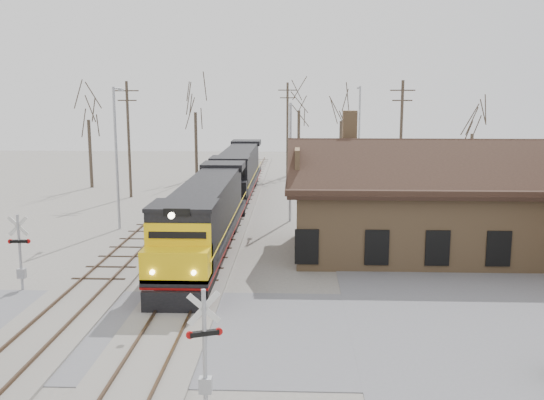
{
  "coord_description": "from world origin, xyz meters",
  "views": [
    {
      "loc": [
        4.92,
        -21.52,
        8.96
      ],
      "look_at": [
        3.72,
        9.0,
        3.49
      ],
      "focal_mm": 40.0,
      "sensor_mm": 36.0,
      "label": 1
    }
  ],
  "objects": [
    {
      "name": "streetlight_b",
      "position": [
        4.55,
        20.27,
        4.64
      ],
      "size": [
        0.25,
        2.04,
        8.23
      ],
      "color": "#A5A8AD",
      "rests_on": "ground"
    },
    {
      "name": "locomotive_trailing",
      "position": [
        0.0,
        29.82,
        2.21
      ],
      "size": [
        2.83,
        18.94,
        3.98
      ],
      "color": "black",
      "rests_on": "ground"
    },
    {
      "name": "road",
      "position": [
        0.0,
        0.0,
        0.01
      ],
      "size": [
        60.0,
        9.0,
        0.03
      ],
      "primitive_type": "cube",
      "color": "slate",
      "rests_on": "ground"
    },
    {
      "name": "locomotive_lead",
      "position": [
        0.0,
        10.61,
        2.21
      ],
      "size": [
        2.83,
        18.94,
        4.2
      ],
      "color": "black",
      "rests_on": "ground"
    },
    {
      "name": "streetlight_a",
      "position": [
        -6.72,
        17.34,
        5.18
      ],
      "size": [
        0.25,
        2.04,
        9.27
      ],
      "color": "#A5A8AD",
      "rests_on": "ground"
    },
    {
      "name": "ground",
      "position": [
        0.0,
        0.0,
        0.0
      ],
      "size": [
        140.0,
        140.0,
        0.0
      ],
      "primitive_type": "plane",
      "color": "gray",
      "rests_on": "ground"
    },
    {
      "name": "tree_e",
      "position": [
        21.25,
        35.38,
        5.94
      ],
      "size": [
        3.41,
        3.41,
        8.36
      ],
      "color": "#382D23",
      "rests_on": "ground"
    },
    {
      "name": "crossbuck_far",
      "position": [
        -7.55,
        4.58,
        1.69
      ],
      "size": [
        1.01,
        0.27,
        3.54
      ],
      "rotation": [
        0.0,
        0.0,
        3.2
      ],
      "color": "#A5A8AD",
      "rests_on": "ground"
    },
    {
      "name": "track_main",
      "position": [
        0.0,
        15.0,
        0.07
      ],
      "size": [
        3.4,
        90.0,
        0.24
      ],
      "color": "gray",
      "rests_on": "ground"
    },
    {
      "name": "tree_d",
      "position": [
        9.59,
        41.67,
        6.95
      ],
      "size": [
        3.99,
        3.99,
        9.77
      ],
      "color": "#382D23",
      "rests_on": "ground"
    },
    {
      "name": "utility_pole_b",
      "position": [
        4.01,
        43.45,
        5.18
      ],
      "size": [
        2.0,
        0.24,
        9.92
      ],
      "color": "#382D23",
      "rests_on": "ground"
    },
    {
      "name": "tree_c",
      "position": [
        5.23,
        46.1,
        8.04
      ],
      "size": [
        4.61,
        4.61,
        11.29
      ],
      "color": "#382D23",
      "rests_on": "ground"
    },
    {
      "name": "tree_b",
      "position": [
        -5.35,
        40.46,
        8.02
      ],
      "size": [
        4.59,
        4.59,
        11.26
      ],
      "color": "#382D23",
      "rests_on": "ground"
    },
    {
      "name": "crossbuck_near",
      "position": [
        2.42,
        -5.75,
        1.73
      ],
      "size": [
        1.0,
        0.44,
        3.64
      ],
      "rotation": [
        0.0,
        0.0,
        0.36
      ],
      "color": "#A5A8AD",
      "rests_on": "ground"
    },
    {
      "name": "track_siding",
      "position": [
        -4.5,
        15.0,
        0.07
      ],
      "size": [
        3.4,
        90.0,
        0.24
      ],
      "color": "gray",
      "rests_on": "ground"
    },
    {
      "name": "tree_a",
      "position": [
        -14.41,
        34.56,
        7.42
      ],
      "size": [
        4.26,
        4.26,
        10.43
      ],
      "color": "#382D23",
      "rests_on": "ground"
    },
    {
      "name": "depot",
      "position": [
        11.99,
        12.0,
        2.41
      ],
      "size": [
        15.2,
        9.31,
        7.9
      ],
      "color": "#98754F",
      "rests_on": "ground"
    },
    {
      "name": "streetlight_c",
      "position": [
        10.77,
        35.14,
        5.28
      ],
      "size": [
        0.25,
        2.04,
        9.47
      ],
      "color": "#A5A8AD",
      "rests_on": "ground"
    },
    {
      "name": "utility_pole_c",
      "position": [
        13.42,
        27.94,
        5.16
      ],
      "size": [
        2.0,
        0.24,
        9.87
      ],
      "color": "#382D23",
      "rests_on": "ground"
    },
    {
      "name": "utility_pole_a",
      "position": [
        -9.25,
        29.37,
        5.14
      ],
      "size": [
        2.0,
        0.24,
        9.84
      ],
      "color": "#382D23",
      "rests_on": "ground"
    }
  ]
}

